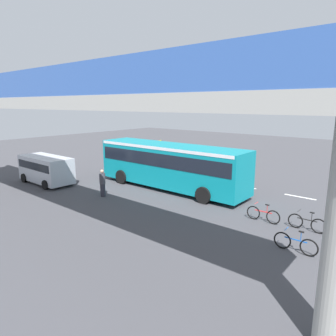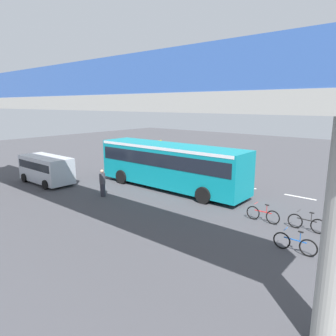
{
  "view_description": "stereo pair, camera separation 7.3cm",
  "coord_description": "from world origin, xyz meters",
  "px_view_note": "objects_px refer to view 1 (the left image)",
  "views": [
    {
      "loc": [
        -13.57,
        16.81,
        5.92
      ],
      "look_at": [
        -0.44,
        1.06,
        1.6
      ],
      "focal_mm": 32.63,
      "sensor_mm": 36.0,
      "label": 1
    },
    {
      "loc": [
        -13.63,
        16.76,
        5.92
      ],
      "look_at": [
        -0.44,
        1.06,
        1.6
      ],
      "focal_mm": 32.63,
      "sensor_mm": 36.0,
      "label": 2
    }
  ],
  "objects_px": {
    "bicycle_blue": "(295,244)",
    "bicycle_red": "(263,215)",
    "traffic_sign": "(159,151)",
    "bicycle_black": "(307,223)",
    "pedestrian": "(103,183)",
    "city_bus": "(170,163)",
    "parked_van": "(46,168)"
  },
  "relations": [
    {
      "from": "traffic_sign",
      "to": "bicycle_red",
      "type": "bearing_deg",
      "value": 155.53
    },
    {
      "from": "bicycle_blue",
      "to": "traffic_sign",
      "type": "distance_m",
      "value": 16.27
    },
    {
      "from": "city_bus",
      "to": "bicycle_black",
      "type": "bearing_deg",
      "value": 171.04
    },
    {
      "from": "pedestrian",
      "to": "traffic_sign",
      "type": "distance_m",
      "value": 8.23
    },
    {
      "from": "traffic_sign",
      "to": "bicycle_blue",
      "type": "bearing_deg",
      "value": 151.42
    },
    {
      "from": "pedestrian",
      "to": "traffic_sign",
      "type": "bearing_deg",
      "value": -75.14
    },
    {
      "from": "bicycle_blue",
      "to": "traffic_sign",
      "type": "height_order",
      "value": "traffic_sign"
    },
    {
      "from": "parked_van",
      "to": "bicycle_blue",
      "type": "distance_m",
      "value": 18.16
    },
    {
      "from": "pedestrian",
      "to": "traffic_sign",
      "type": "relative_size",
      "value": 0.64
    },
    {
      "from": "city_bus",
      "to": "traffic_sign",
      "type": "xyz_separation_m",
      "value": [
        4.23,
        -3.63,
        0.01
      ]
    },
    {
      "from": "traffic_sign",
      "to": "pedestrian",
      "type": "bearing_deg",
      "value": 104.86
    },
    {
      "from": "city_bus",
      "to": "parked_van",
      "type": "height_order",
      "value": "city_bus"
    },
    {
      "from": "city_bus",
      "to": "traffic_sign",
      "type": "relative_size",
      "value": 4.12
    },
    {
      "from": "city_bus",
      "to": "bicycle_black",
      "type": "distance_m",
      "value": 9.94
    },
    {
      "from": "bicycle_red",
      "to": "parked_van",
      "type": "bearing_deg",
      "value": 11.0
    },
    {
      "from": "bicycle_blue",
      "to": "pedestrian",
      "type": "distance_m",
      "value": 12.14
    },
    {
      "from": "bicycle_red",
      "to": "pedestrian",
      "type": "distance_m",
      "value": 10.11
    },
    {
      "from": "bicycle_red",
      "to": "pedestrian",
      "type": "xyz_separation_m",
      "value": [
        9.79,
        2.49,
        0.51
      ]
    },
    {
      "from": "city_bus",
      "to": "bicycle_red",
      "type": "xyz_separation_m",
      "value": [
        -7.65,
        1.77,
        -1.51
      ]
    },
    {
      "from": "bicycle_blue",
      "to": "pedestrian",
      "type": "xyz_separation_m",
      "value": [
        12.13,
        0.15,
        0.51
      ]
    },
    {
      "from": "bicycle_black",
      "to": "pedestrian",
      "type": "bearing_deg",
      "value": 12.99
    },
    {
      "from": "parked_van",
      "to": "bicycle_red",
      "type": "xyz_separation_m",
      "value": [
        -15.78,
        -3.07,
        -0.81
      ]
    },
    {
      "from": "bicycle_blue",
      "to": "bicycle_black",
      "type": "bearing_deg",
      "value": -83.64
    },
    {
      "from": "bicycle_black",
      "to": "bicycle_red",
      "type": "relative_size",
      "value": 1.0
    },
    {
      "from": "parked_van",
      "to": "traffic_sign",
      "type": "height_order",
      "value": "traffic_sign"
    },
    {
      "from": "city_bus",
      "to": "pedestrian",
      "type": "height_order",
      "value": "city_bus"
    },
    {
      "from": "city_bus",
      "to": "bicycle_black",
      "type": "height_order",
      "value": "city_bus"
    },
    {
      "from": "bicycle_black",
      "to": "bicycle_red",
      "type": "xyz_separation_m",
      "value": [
        2.06,
        0.24,
        0.0
      ]
    },
    {
      "from": "parked_van",
      "to": "bicycle_red",
      "type": "bearing_deg",
      "value": -169.0
    },
    {
      "from": "bicycle_blue",
      "to": "traffic_sign",
      "type": "relative_size",
      "value": 0.63
    },
    {
      "from": "bicycle_blue",
      "to": "bicycle_red",
      "type": "distance_m",
      "value": 3.31
    },
    {
      "from": "bicycle_blue",
      "to": "traffic_sign",
      "type": "bearing_deg",
      "value": -28.58
    }
  ]
}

